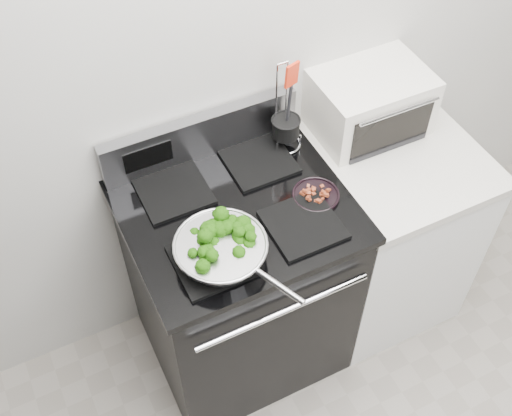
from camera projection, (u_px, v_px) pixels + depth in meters
back_wall at (271, 38)px, 2.22m from camera, size 4.00×0.02×2.70m
gas_range at (239, 282)px, 2.59m from camera, size 0.79×0.69×1.13m
counter at (381, 228)px, 2.81m from camera, size 0.62×0.68×0.92m
skillet at (221, 250)px, 2.06m from camera, size 0.31×0.47×0.07m
broccoli_pile at (221, 246)px, 2.05m from camera, size 0.24×0.24×0.08m
bacon_plate at (316, 193)px, 2.26m from camera, size 0.17×0.17×0.04m
utensil_holder at (285, 132)px, 2.40m from camera, size 0.12×0.12×0.38m
toaster_oven at (369, 101)px, 2.47m from camera, size 0.43×0.33×0.25m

